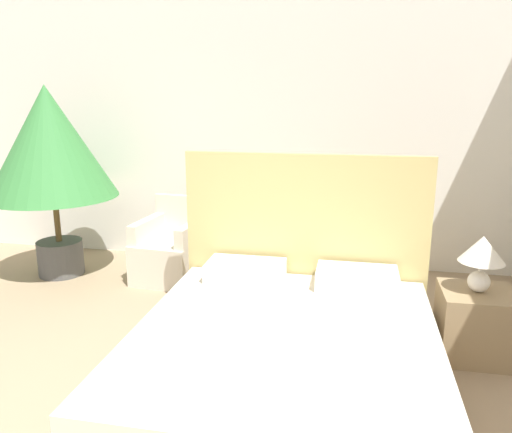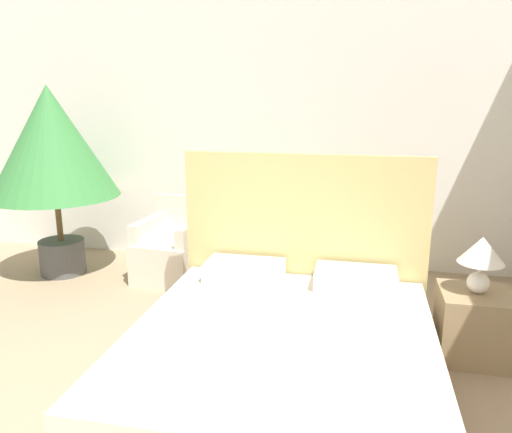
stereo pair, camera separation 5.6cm
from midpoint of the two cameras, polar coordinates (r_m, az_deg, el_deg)
wall_back at (r=5.51m, az=0.10°, el=9.57°), size 10.00×0.06×2.90m
bed at (r=3.27m, az=3.01°, el=-15.10°), size 1.91×2.11×1.42m
armchair_near_window_left at (r=5.22m, az=-9.97°, el=-4.09°), size 0.67×0.76×0.81m
armchair_near_window_right at (r=4.96m, az=0.97°, el=-4.87°), size 0.66×0.76×0.81m
potted_palm at (r=5.45m, az=-22.77°, el=7.34°), size 1.28×1.28×1.95m
nightstand at (r=3.99m, az=23.36°, el=-11.18°), size 0.50×0.48×0.50m
table_lamp at (r=3.80m, az=24.03°, el=-3.98°), size 0.31×0.31×0.41m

